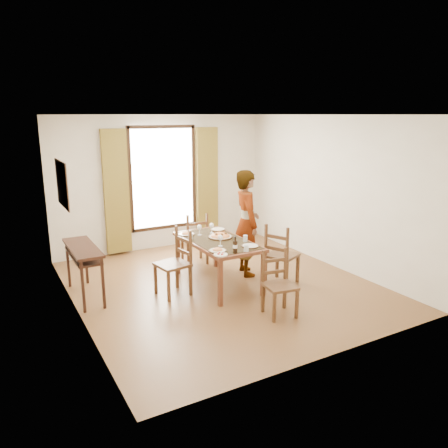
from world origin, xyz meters
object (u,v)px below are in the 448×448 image
man (247,223)px  console_table (83,254)px  pasta_platter (220,235)px  dining_table (218,244)px

man → console_table: bearing=97.2°
console_table → pasta_platter: pasta_platter is taller
dining_table → pasta_platter: size_ratio=4.12×
console_table → pasta_platter: bearing=-12.1°
dining_table → man: (0.67, 0.20, 0.22)m
console_table → dining_table: bearing=-15.1°
console_table → dining_table: size_ratio=0.73×
pasta_platter → dining_table: bearing=-138.4°
console_table → pasta_platter: 2.14m
man → pasta_platter: bearing=115.8°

